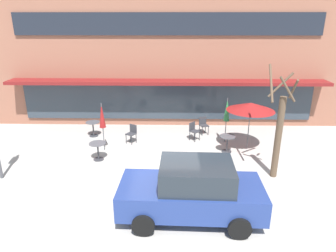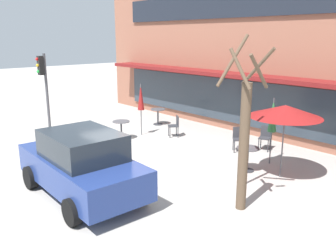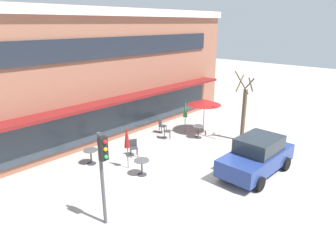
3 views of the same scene
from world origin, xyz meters
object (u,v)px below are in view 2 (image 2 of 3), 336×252
Objects in this scene: cafe_chair_1 at (265,136)px; street_tree at (244,137)px; patio_umbrella_corner_open at (273,116)px; patio_umbrella_green_folded at (285,111)px; cafe_table_streetside at (158,114)px; patio_umbrella_cream_folded at (141,97)px; parked_sedan at (81,164)px; cafe_table_near_wall at (248,155)px; traffic_light_pole at (44,80)px; cafe_chair_2 at (239,137)px; cafe_table_by_tree at (121,127)px; cafe_chair_0 at (175,124)px.

street_tree is (2.25, -4.44, 1.29)m from cafe_chair_1.
patio_umbrella_green_folded is at bearing -42.33° from patio_umbrella_corner_open.
cafe_table_streetside is at bearing 153.15° from street_tree.
parked_sedan is at bearing -52.32° from patio_umbrella_cream_folded.
cafe_table_near_wall is at bearing -69.31° from cafe_chair_1.
patio_umbrella_green_folded is 3.06m from cafe_chair_1.
traffic_light_pole is (-7.98, -4.90, 1.77)m from cafe_chair_1.
cafe_chair_2 is 0.21× the size of parked_sedan.
parked_sedan is at bearing -93.91° from cafe_chair_2.
cafe_table_by_tree is 5.68m from cafe_chair_1.
cafe_chair_0 is 3.76m from cafe_chair_1.
patio_umbrella_green_folded reaches higher than cafe_table_by_tree.
cafe_chair_2 is at bearing -122.61° from cafe_chair_1.
patio_umbrella_corner_open reaches higher than cafe_table_near_wall.
cafe_table_near_wall is at bearing -162.13° from patio_umbrella_green_folded.
cafe_chair_0 is (-4.38, 0.98, 0.01)m from cafe_table_near_wall.
patio_umbrella_corner_open is (-0.88, 0.80, -0.39)m from patio_umbrella_green_folded.
traffic_light_pole is at bearing -148.48° from cafe_chair_1.
cafe_chair_1 is 0.21× the size of parked_sedan.
cafe_chair_0 reaches higher than cafe_table_streetside.
patio_umbrella_cream_folded reaches higher than cafe_table_by_tree.
patio_umbrella_corner_open is 0.53× the size of street_tree.
cafe_table_streetside is 0.35× the size of patio_umbrella_green_folded.
street_tree reaches higher than parked_sedan.
parked_sedan is (3.74, -3.79, 0.36)m from cafe_table_by_tree.
cafe_table_streetside is 2.24m from cafe_chair_0.
patio_umbrella_cream_folded reaches higher than cafe_table_streetside.
cafe_table_streetside is 5.07m from cafe_chair_2.
street_tree is (5.78, -3.16, 1.29)m from cafe_chair_0.
patio_umbrella_green_folded is 5.87m from parked_sedan.
cafe_table_by_tree is 0.35× the size of patio_umbrella_cream_folded.
cafe_chair_2 is (4.15, 2.31, 0.01)m from cafe_table_by_tree.
patio_umbrella_cream_folded is (-6.51, -0.23, -0.39)m from patio_umbrella_green_folded.
patio_umbrella_cream_folded is at bearing 127.68° from parked_sedan.
cafe_chair_0 is at bearing 114.17° from parked_sedan.
patio_umbrella_green_folded is 2.47× the size of cafe_chair_2.
parked_sedan is (4.64, -6.51, 0.36)m from cafe_table_streetside.
cafe_chair_2 is at bearing 17.50° from patio_umbrella_cream_folded.
cafe_chair_1 is 0.26× the size of traffic_light_pole.
cafe_table_streetside is 8.00m from parked_sedan.
cafe_chair_0 and cafe_chair_2 have the same top height.
patio_umbrella_cream_folded and patio_umbrella_corner_open have the same top height.
cafe_table_streetside is at bearing 168.74° from patio_umbrella_green_folded.
traffic_light_pole is at bearing -157.21° from patio_umbrella_corner_open.
patio_umbrella_cream_folded is 2.47× the size of cafe_chair_0.
traffic_light_pole is (-3.30, -2.72, 0.67)m from patio_umbrella_cream_folded.
cafe_chair_2 is 0.26× the size of traffic_light_pole.
cafe_table_near_wall is at bearing -15.53° from cafe_table_streetside.
cafe_chair_1 is (5.61, 0.46, 0.01)m from cafe_table_streetside.
cafe_chair_1 is at bearing 129.69° from patio_umbrella_corner_open.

